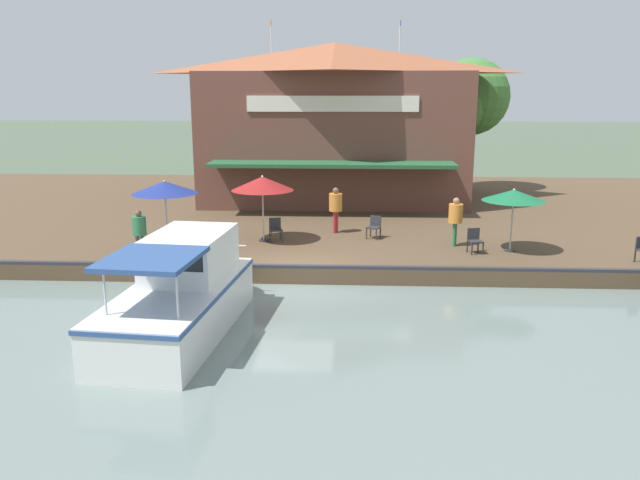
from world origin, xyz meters
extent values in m
plane|color=#4C5B47|center=(0.00, 0.00, 0.00)|extent=(220.00, 220.00, 0.00)
cube|color=brown|center=(-11.00, 0.00, 0.30)|extent=(22.00, 56.00, 0.60)
cube|color=#2D2D33|center=(-0.10, 0.00, 0.65)|extent=(0.20, 50.40, 0.10)
cube|color=brown|center=(-13.59, 0.89, 3.76)|extent=(8.07, 12.78, 6.32)
pyramid|color=#9E5638|center=(-13.59, 0.89, 7.66)|extent=(8.48, 13.42, 1.48)
cube|color=#235633|center=(-8.65, 0.89, 2.90)|extent=(1.80, 10.86, 0.16)
cube|color=silver|center=(-9.51, 0.89, 5.50)|extent=(0.08, 7.67, 0.70)
cylinder|color=silver|center=(-13.59, 4.09, 8.17)|extent=(0.06, 0.06, 2.50)
cube|color=#2D5193|center=(-13.41, 4.09, 9.27)|extent=(0.36, 0.03, 0.24)
cylinder|color=silver|center=(-13.59, -2.30, 8.19)|extent=(0.06, 0.06, 2.55)
cube|color=gold|center=(-13.41, -2.30, 9.32)|extent=(0.36, 0.03, 0.24)
cylinder|color=#B7B7B7|center=(-3.62, -1.47, 1.72)|extent=(0.06, 0.06, 2.25)
cylinder|color=#2D2D33|center=(-3.62, -1.47, 0.63)|extent=(0.36, 0.36, 0.06)
cone|color=maroon|center=(-3.62, -1.47, 2.77)|extent=(2.28, 2.28, 0.50)
cone|color=white|center=(-3.62, -1.47, 2.79)|extent=(1.42, 1.42, 0.40)
sphere|color=white|center=(-3.62, -1.47, 3.02)|extent=(0.08, 0.08, 0.08)
cylinder|color=#B7B7B7|center=(-2.58, 7.34, 1.62)|extent=(0.06, 0.06, 2.04)
cylinder|color=#2D2D33|center=(-2.58, 7.34, 0.63)|extent=(0.36, 0.36, 0.06)
cone|color=#19663D|center=(-2.58, 7.34, 2.58)|extent=(2.14, 2.14, 0.39)
cone|color=silver|center=(-2.58, 7.34, 2.60)|extent=(1.33, 1.33, 0.31)
sphere|color=silver|center=(-2.58, 7.34, 2.77)|extent=(0.08, 0.08, 0.08)
cylinder|color=#B7B7B7|center=(-1.54, -4.46, 1.79)|extent=(0.06, 0.06, 2.38)
cylinder|color=#2D2D33|center=(-1.54, -4.46, 0.63)|extent=(0.36, 0.36, 0.06)
cone|color=navy|center=(-1.54, -4.46, 2.92)|extent=(2.19, 2.19, 0.42)
cone|color=yellow|center=(-1.54, -4.46, 2.94)|extent=(1.36, 1.36, 0.33)
sphere|color=yellow|center=(-1.54, -4.46, 3.12)|extent=(0.08, 0.08, 0.08)
cube|color=#2D2D33|center=(-4.00, 2.73, 0.81)|extent=(0.05, 0.05, 0.42)
cube|color=#2D2D33|center=(-4.17, 2.37, 0.81)|extent=(0.05, 0.05, 0.42)
cube|color=#2D2D33|center=(-4.37, 2.90, 0.81)|extent=(0.05, 0.05, 0.42)
cube|color=#2D2D33|center=(-4.53, 2.53, 0.81)|extent=(0.05, 0.05, 0.42)
cube|color=#2D2D33|center=(-4.27, 2.63, 1.03)|extent=(0.58, 0.58, 0.05)
cube|color=#2D2D33|center=(-4.45, 2.71, 1.25)|extent=(0.22, 0.42, 0.40)
cube|color=#2D2D33|center=(-3.53, -0.76, 0.81)|extent=(0.05, 0.05, 0.42)
cube|color=#2D2D33|center=(-3.41, -1.14, 0.81)|extent=(0.05, 0.05, 0.42)
cube|color=#2D2D33|center=(-3.91, -0.88, 0.81)|extent=(0.05, 0.05, 0.42)
cube|color=#2D2D33|center=(-3.79, -1.26, 0.81)|extent=(0.05, 0.05, 0.42)
cube|color=#2D2D33|center=(-3.66, -1.01, 1.03)|extent=(0.55, 0.55, 0.05)
cube|color=#2D2D33|center=(-3.85, -1.07, 1.25)|extent=(0.16, 0.43, 0.40)
cube|color=#2D2D33|center=(-1.34, 11.06, 0.81)|extent=(0.05, 0.05, 0.42)
cube|color=#2D2D33|center=(-2.06, 6.30, 0.81)|extent=(0.05, 0.05, 0.42)
cube|color=#2D2D33|center=(-1.97, 5.91, 0.81)|extent=(0.05, 0.05, 0.42)
cube|color=#2D2D33|center=(-2.45, 6.21, 0.81)|extent=(0.05, 0.05, 0.42)
cube|color=#2D2D33|center=(-2.36, 5.82, 0.81)|extent=(0.05, 0.05, 0.42)
cube|color=#2D2D33|center=(-2.21, 6.06, 1.03)|extent=(0.53, 0.53, 0.05)
cube|color=#2D2D33|center=(-2.41, 6.01, 1.25)|extent=(0.14, 0.44, 0.40)
cylinder|color=#B23338|center=(-5.13, 1.12, 1.04)|extent=(0.13, 0.13, 0.87)
cylinder|color=#B23338|center=(-5.29, 1.21, 1.04)|extent=(0.13, 0.13, 0.87)
cylinder|color=orange|center=(-5.21, 1.17, 1.81)|extent=(0.51, 0.51, 0.69)
sphere|color=brown|center=(-5.21, 1.17, 2.28)|extent=(0.24, 0.24, 0.24)
cylinder|color=#4C4C56|center=(-1.12, -5.19, 0.99)|extent=(0.13, 0.13, 0.79)
cylinder|color=#4C4C56|center=(-1.06, -5.34, 0.99)|extent=(0.13, 0.13, 0.79)
cylinder|color=#337547|center=(-1.09, -5.27, 1.70)|extent=(0.46, 0.46, 0.62)
sphere|color=brown|center=(-1.09, -5.27, 2.12)|extent=(0.21, 0.21, 0.21)
cylinder|color=#337547|center=(-3.35, 5.54, 1.03)|extent=(0.13, 0.13, 0.85)
cylinder|color=#337547|center=(-3.19, 5.49, 1.03)|extent=(0.13, 0.13, 0.85)
cylinder|color=orange|center=(-3.27, 5.51, 1.79)|extent=(0.50, 0.50, 0.68)
sphere|color=#9E7051|center=(-3.27, 5.51, 2.25)|extent=(0.23, 0.23, 0.23)
cube|color=white|center=(4.25, -2.54, 0.69)|extent=(6.15, 2.86, 1.23)
ellipsoid|color=white|center=(1.28, -2.27, 0.69)|extent=(2.30, 2.40, 1.23)
cube|color=#2D4C84|center=(4.25, -2.54, 1.23)|extent=(6.22, 2.91, 0.10)
cube|color=white|center=(3.20, -2.44, 1.89)|extent=(2.93, 2.11, 1.16)
cube|color=black|center=(4.56, -2.57, 2.03)|extent=(0.21, 1.63, 0.41)
cube|color=#2D4C84|center=(5.65, -2.67, 2.42)|extent=(2.42, 2.18, 0.11)
cylinder|color=silver|center=(6.39, -1.91, 1.86)|extent=(0.05, 0.05, 1.12)
cylinder|color=silver|center=(6.24, -3.54, 1.86)|extent=(0.05, 0.05, 1.12)
cylinder|color=silver|center=(1.04, -2.25, 1.61)|extent=(0.21, 1.86, 0.04)
cylinder|color=brown|center=(-16.67, 8.30, 2.38)|extent=(0.32, 0.32, 3.57)
sphere|color=#427A38|center=(-16.67, 8.30, 5.74)|extent=(4.19, 4.19, 4.19)
sphere|color=#427A38|center=(-15.83, 7.67, 5.32)|extent=(2.93, 2.93, 2.93)
camera|label=1|loc=(18.83, 1.75, 6.07)|focal=35.00mm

